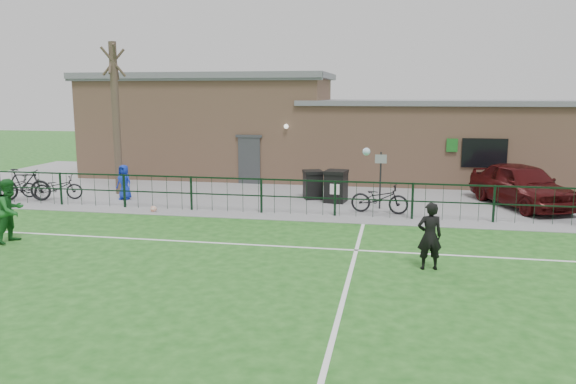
% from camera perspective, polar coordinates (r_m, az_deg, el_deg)
% --- Properties ---
extents(ground, '(90.00, 90.00, 0.00)m').
position_cam_1_polar(ground, '(11.30, -4.91, -10.87)').
color(ground, '#1C5418').
rests_on(ground, ground).
extents(paving_strip, '(34.00, 13.00, 0.02)m').
position_cam_1_polar(paving_strip, '(24.16, 3.84, 0.42)').
color(paving_strip, gray).
rests_on(paving_strip, ground).
extents(pitch_line_touch, '(28.00, 0.10, 0.01)m').
position_cam_1_polar(pitch_line_touch, '(18.62, 1.64, -2.46)').
color(pitch_line_touch, white).
rests_on(pitch_line_touch, ground).
extents(pitch_line_mid, '(28.00, 0.10, 0.01)m').
position_cam_1_polar(pitch_line_mid, '(14.99, -0.73, -5.54)').
color(pitch_line_mid, white).
rests_on(pitch_line_mid, ground).
extents(pitch_line_perp, '(0.10, 16.00, 0.01)m').
position_cam_1_polar(pitch_line_perp, '(10.95, 5.42, -11.56)').
color(pitch_line_perp, white).
rests_on(pitch_line_perp, ground).
extents(perimeter_fence, '(28.00, 0.10, 1.20)m').
position_cam_1_polar(perimeter_fence, '(18.70, 1.75, -0.55)').
color(perimeter_fence, black).
rests_on(perimeter_fence, ground).
extents(bare_tree, '(0.30, 0.30, 6.00)m').
position_cam_1_polar(bare_tree, '(23.38, -17.06, 7.06)').
color(bare_tree, '#423328').
rests_on(bare_tree, ground).
extents(wheelie_bin_left, '(0.87, 0.92, 1.00)m').
position_cam_1_polar(wheelie_bin_left, '(21.59, 2.54, 0.65)').
color(wheelie_bin_left, black).
rests_on(wheelie_bin_left, paving_strip).
extents(wheelie_bin_right, '(0.84, 0.92, 1.10)m').
position_cam_1_polar(wheelie_bin_right, '(20.93, 4.90, 0.48)').
color(wheelie_bin_right, black).
rests_on(wheelie_bin_right, paving_strip).
extents(sign_post, '(0.07, 0.07, 2.00)m').
position_cam_1_polar(sign_post, '(19.82, 9.36, 1.16)').
color(sign_post, black).
rests_on(sign_post, paving_strip).
extents(car_maroon, '(3.51, 4.97, 1.57)m').
position_cam_1_polar(car_maroon, '(21.64, 22.65, 0.68)').
color(car_maroon, '#400B0C').
rests_on(car_maroon, paving_strip).
extents(bicycle_a, '(1.81, 1.13, 0.90)m').
position_cam_1_polar(bicycle_a, '(24.19, -26.10, 0.53)').
color(bicycle_a, black).
rests_on(bicycle_a, paving_strip).
extents(bicycle_b, '(2.10, 0.94, 1.22)m').
position_cam_1_polar(bicycle_b, '(23.29, -25.25, 0.67)').
color(bicycle_b, black).
rests_on(bicycle_b, paving_strip).
extents(bicycle_c, '(1.87, 1.17, 0.93)m').
position_cam_1_polar(bicycle_c, '(23.08, -22.30, 0.43)').
color(bicycle_c, black).
rests_on(bicycle_c, paving_strip).
extents(bicycle_e, '(2.01, 0.92, 1.02)m').
position_cam_1_polar(bicycle_e, '(19.17, 9.28, -0.63)').
color(bicycle_e, black).
rests_on(bicycle_e, paving_strip).
extents(spectator_child, '(0.74, 0.58, 1.33)m').
position_cam_1_polar(spectator_child, '(22.22, -16.31, 0.96)').
color(spectator_child, '#122DB0').
rests_on(spectator_child, paving_strip).
extents(goalkeeper_kick, '(2.07, 3.40, 2.50)m').
position_cam_1_polar(goalkeeper_kick, '(13.38, 13.97, -4.06)').
color(goalkeeper_kick, black).
rests_on(goalkeeper_kick, ground).
extents(outfield_player, '(0.74, 0.91, 1.75)m').
position_cam_1_polar(outfield_player, '(17.02, -26.33, -1.70)').
color(outfield_player, '#1B5F23').
rests_on(outfield_player, ground).
extents(ball_ground, '(0.22, 0.22, 0.22)m').
position_cam_1_polar(ball_ground, '(19.77, -13.50, -1.69)').
color(ball_ground, white).
rests_on(ball_ground, ground).
extents(clubhouse, '(24.25, 5.40, 4.96)m').
position_cam_1_polar(clubhouse, '(26.97, 2.82, 6.16)').
color(clubhouse, tan).
rests_on(clubhouse, ground).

